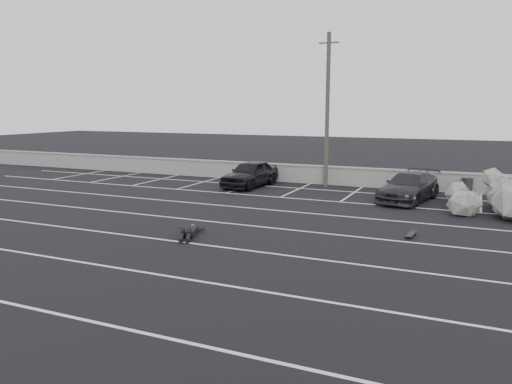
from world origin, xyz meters
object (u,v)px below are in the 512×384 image
at_px(trash_bin, 467,186).
at_px(skateboard, 411,234).
at_px(utility_pole, 327,110).
at_px(car_right, 409,187).
at_px(person, 190,228).
at_px(car_left, 250,174).

height_order(trash_bin, skateboard, trash_bin).
bearing_deg(trash_bin, utility_pole, -176.85).
bearing_deg(utility_pole, car_right, -28.29).
bearing_deg(utility_pole, skateboard, -58.71).
bearing_deg(person, trash_bin, 34.62).
relative_size(car_right, trash_bin, 5.49).
distance_m(car_right, trash_bin, 3.89).
bearing_deg(utility_pole, trash_bin, 3.15).
height_order(car_left, utility_pole, utility_pole).
relative_size(car_left, utility_pole, 0.52).
xyz_separation_m(car_left, person, (2.50, -10.44, -0.50)).
bearing_deg(car_left, utility_pole, 29.68).
bearing_deg(car_left, person, -71.73).
bearing_deg(car_right, car_left, -173.57).
xyz_separation_m(car_right, person, (-6.10, -9.63, -0.44)).
relative_size(car_left, person, 1.71).
relative_size(car_right, utility_pole, 0.56).
xyz_separation_m(car_left, car_right, (8.59, -0.80, -0.06)).
relative_size(trash_bin, person, 0.34).
height_order(car_right, person, car_right).
bearing_deg(trash_bin, skateboard, -98.91).
xyz_separation_m(car_left, utility_pole, (3.81, 1.77, 3.47)).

